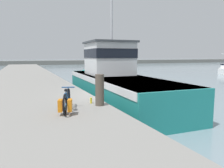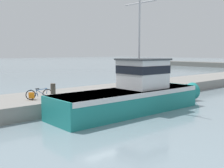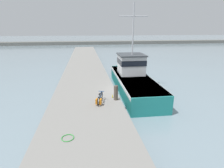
{
  "view_description": "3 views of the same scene",
  "coord_description": "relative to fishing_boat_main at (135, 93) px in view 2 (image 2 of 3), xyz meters",
  "views": [
    {
      "loc": [
        -4.13,
        -9.26,
        2.72
      ],
      "look_at": [
        -0.45,
        -0.38,
        1.47
      ],
      "focal_mm": 35.0,
      "sensor_mm": 36.0,
      "label": 1
    },
    {
      "loc": [
        14.04,
        -11.13,
        4.08
      ],
      "look_at": [
        -0.11,
        1.77,
        1.88
      ],
      "focal_mm": 45.0,
      "sensor_mm": 36.0,
      "label": 2
    },
    {
      "loc": [
        -3.77,
        -14.24,
        6.16
      ],
      "look_at": [
        -1.5,
        0.57,
        1.41
      ],
      "focal_mm": 28.0,
      "sensor_mm": 36.0,
      "label": 3
    }
  ],
  "objects": [
    {
      "name": "ground_plane",
      "position": [
        -1.01,
        -2.88,
        -1.25
      ],
      "size": [
        320.0,
        320.0,
        0.0
      ],
      "primitive_type": "plane",
      "color": "gray"
    },
    {
      "name": "dock_pier",
      "position": [
        -4.9,
        -2.88,
        -0.78
      ],
      "size": [
        5.35,
        80.0,
        0.94
      ],
      "primitive_type": "cube",
      "color": "gray",
      "rests_on": "ground_plane"
    },
    {
      "name": "fishing_boat_main",
      "position": [
        0.0,
        0.0,
        0.0
      ],
      "size": [
        3.49,
        13.27,
        8.58
      ],
      "rotation": [
        0.0,
        0.0,
        -0.02
      ],
      "color": "teal",
      "rests_on": "ground_plane"
    },
    {
      "name": "bicycle_touring",
      "position": [
        -3.89,
        -5.35,
        0.02
      ],
      "size": [
        0.74,
        1.69,
        0.73
      ],
      "rotation": [
        0.0,
        0.0,
        -0.3
      ],
      "color": "black",
      "rests_on": "dock_pier"
    },
    {
      "name": "mooring_post",
      "position": [
        -2.6,
        -4.86,
        0.26
      ],
      "size": [
        0.32,
        0.32,
        1.13
      ],
      "primitive_type": "cylinder",
      "color": "#51473D",
      "rests_on": "dock_pier"
    },
    {
      "name": "water_bottle_on_curb",
      "position": [
        -2.79,
        -4.42,
        -0.2
      ],
      "size": [
        0.07,
        0.07,
        0.22
      ],
      "primitive_type": "cylinder",
      "color": "yellow",
      "rests_on": "dock_pier"
    }
  ]
}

